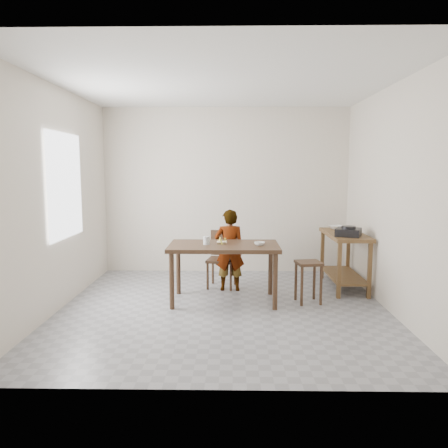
{
  "coord_description": "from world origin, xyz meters",
  "views": [
    {
      "loc": [
        0.1,
        -5.2,
        1.71
      ],
      "look_at": [
        0.0,
        0.4,
        1.0
      ],
      "focal_mm": 35.0,
      "sensor_mm": 36.0,
      "label": 1
    }
  ],
  "objects_px": {
    "child": "(229,250)",
    "dining_chair": "(222,260)",
    "dining_table": "(224,273)",
    "stool": "(308,282)",
    "prep_counter": "(344,260)"
  },
  "relations": [
    {
      "from": "dining_table",
      "to": "child",
      "type": "distance_m",
      "value": 0.57
    },
    {
      "from": "dining_table",
      "to": "stool",
      "type": "bearing_deg",
      "value": -1.63
    },
    {
      "from": "child",
      "to": "dining_chair",
      "type": "bearing_deg",
      "value": -54.47
    },
    {
      "from": "stool",
      "to": "child",
      "type": "bearing_deg",
      "value": 150.95
    },
    {
      "from": "dining_chair",
      "to": "stool",
      "type": "xyz_separation_m",
      "value": [
        1.13,
        -0.72,
        -0.14
      ]
    },
    {
      "from": "dining_chair",
      "to": "prep_counter",
      "type": "bearing_deg",
      "value": 10.76
    },
    {
      "from": "child",
      "to": "stool",
      "type": "xyz_separation_m",
      "value": [
        1.01,
        -0.56,
        -0.31
      ]
    },
    {
      "from": "child",
      "to": "stool",
      "type": "bearing_deg",
      "value": 150.13
    },
    {
      "from": "child",
      "to": "stool",
      "type": "distance_m",
      "value": 1.2
    },
    {
      "from": "prep_counter",
      "to": "child",
      "type": "bearing_deg",
      "value": -174.2
    },
    {
      "from": "dining_table",
      "to": "stool",
      "type": "relative_size",
      "value": 2.61
    },
    {
      "from": "dining_chair",
      "to": "dining_table",
      "type": "bearing_deg",
      "value": -75.73
    },
    {
      "from": "prep_counter",
      "to": "dining_chair",
      "type": "distance_m",
      "value": 1.77
    },
    {
      "from": "dining_table",
      "to": "child",
      "type": "relative_size",
      "value": 1.22
    },
    {
      "from": "prep_counter",
      "to": "child",
      "type": "xyz_separation_m",
      "value": [
        -1.65,
        -0.17,
        0.18
      ]
    }
  ]
}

